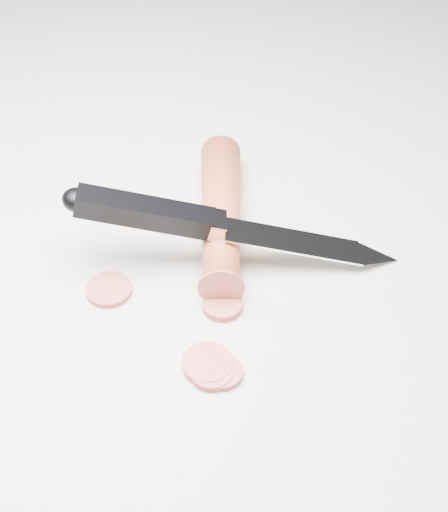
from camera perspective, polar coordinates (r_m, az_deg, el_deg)
name	(u,v)px	position (r m, az deg, el deg)	size (l,w,h in m)	color
ground	(164,287)	(0.60, -4.86, -2.52)	(2.40, 2.40, 0.00)	silver
carrot	(221,213)	(0.64, -0.24, 3.48)	(0.03, 0.03, 0.18)	#BF4420
carrot_slice_0	(222,305)	(0.58, -0.13, -3.93)	(0.03, 0.03, 0.01)	#C14F46
carrot_slice_1	(208,364)	(0.54, -1.32, -8.61)	(0.04, 0.04, 0.01)	#C14F46
carrot_slice_2	(222,372)	(0.54, -0.17, -9.28)	(0.03, 0.03, 0.01)	#C14F46
carrot_slice_3	(212,372)	(0.54, -0.98, -9.23)	(0.03, 0.03, 0.01)	#C14F46
carrot_slice_4	(109,289)	(0.60, -9.18, -2.66)	(0.04, 0.04, 0.01)	#C14F46
kitchen_knife	(237,225)	(0.59, 1.01, 2.49)	(0.27, 0.15, 0.08)	silver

